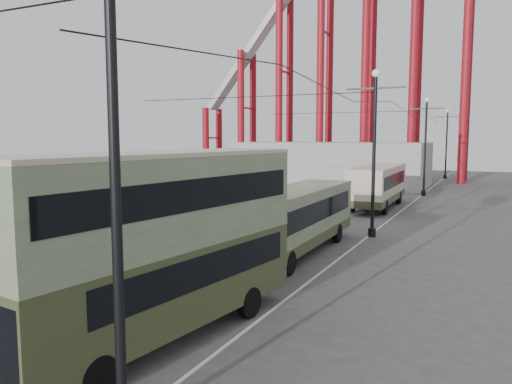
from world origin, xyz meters
The scene contains 12 objects.
ground centered at (0.00, 0.00, 0.00)m, with size 160.00×160.00×0.00m, color #444446.
road_markings centered at (-0.86, 19.70, 0.01)m, with size 12.52×120.00×0.01m.
lamp_post_near centered at (5.60, -3.00, 7.86)m, with size 3.20×0.44×10.80m.
lamp_post_mid centered at (5.60, 18.00, 4.68)m, with size 3.20×0.44×9.32m.
lamp_post_far centered at (5.60, 40.00, 4.68)m, with size 3.20×0.44×9.32m.
lamp_post_distant centered at (5.60, 62.00, 4.68)m, with size 3.20×0.44×9.32m.
roller_coaster centered at (-2.49, 56.89, 22.92)m, with size 52.95×5.00×55.48m.
fairground_shed centered at (-6.00, 47.00, 2.50)m, with size 22.00×10.00×5.00m, color gray.
double_decker_bus centered at (3.57, 1.01, 2.93)m, with size 3.71×9.98×5.23m.
single_decker_green centered at (3.14, 12.32, 1.78)m, with size 2.66×11.16×3.15m.
single_decker_cream centered at (3.35, 29.91, 1.87)m, with size 2.89×10.73×3.32m.
pedestrian centered at (1.34, 7.71, 0.98)m, with size 0.72×0.47×1.97m, color black.
Camera 1 is at (11.77, -9.95, 5.63)m, focal length 35.00 mm.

